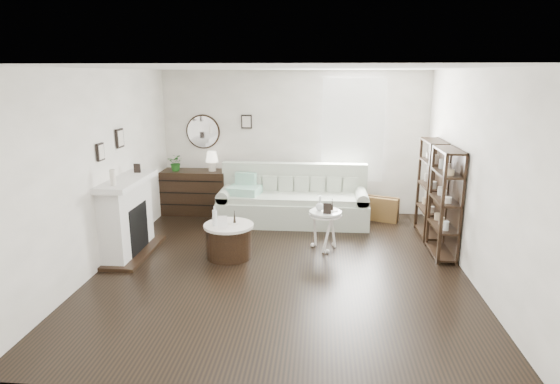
# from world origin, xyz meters

# --- Properties ---
(room) EXTENTS (5.50, 5.50, 5.50)m
(room) POSITION_xyz_m (0.73, 2.70, 1.60)
(room) COLOR black
(room) RESTS_ON ground
(fireplace) EXTENTS (0.50, 1.40, 1.84)m
(fireplace) POSITION_xyz_m (-2.32, 0.30, 0.54)
(fireplace) COLOR silver
(fireplace) RESTS_ON ground
(shelf_unit_far) EXTENTS (0.30, 0.80, 1.60)m
(shelf_unit_far) POSITION_xyz_m (2.33, 1.55, 0.80)
(shelf_unit_far) COLOR black
(shelf_unit_far) RESTS_ON ground
(shelf_unit_near) EXTENTS (0.30, 0.80, 1.60)m
(shelf_unit_near) POSITION_xyz_m (2.33, 0.65, 0.80)
(shelf_unit_near) COLOR black
(shelf_unit_near) RESTS_ON ground
(sofa) EXTENTS (2.67, 0.92, 1.04)m
(sofa) POSITION_xyz_m (0.03, 2.08, 0.34)
(sofa) COLOR #9DA896
(sofa) RESTS_ON ground
(quilt) EXTENTS (0.63, 0.55, 0.14)m
(quilt) POSITION_xyz_m (-0.84, 1.95, 0.60)
(quilt) COLOR #248467
(quilt) RESTS_ON sofa
(suitcase) EXTENTS (0.69, 0.45, 0.44)m
(suitcase) POSITION_xyz_m (1.62, 2.30, 0.22)
(suitcase) COLOR brown
(suitcase) RESTS_ON ground
(dresser) EXTENTS (1.26, 0.54, 0.84)m
(dresser) POSITION_xyz_m (-1.90, 2.47, 0.42)
(dresser) COLOR black
(dresser) RESTS_ON ground
(table_lamp) EXTENTS (0.31, 0.31, 0.37)m
(table_lamp) POSITION_xyz_m (-1.53, 2.47, 1.03)
(table_lamp) COLOR white
(table_lamp) RESTS_ON dresser
(potted_plant) EXTENTS (0.30, 0.26, 0.32)m
(potted_plant) POSITION_xyz_m (-2.21, 2.42, 1.00)
(potted_plant) COLOR #1C5719
(potted_plant) RESTS_ON dresser
(drum_table) EXTENTS (0.73, 0.73, 0.50)m
(drum_table) POSITION_xyz_m (-0.80, 0.30, 0.26)
(drum_table) COLOR black
(drum_table) RESTS_ON ground
(pedestal_table) EXTENTS (0.50, 0.50, 0.61)m
(pedestal_table) POSITION_xyz_m (0.60, 0.74, 0.55)
(pedestal_table) COLOR white
(pedestal_table) RESTS_ON ground
(eiffel_drum) EXTENTS (0.11, 0.11, 0.17)m
(eiffel_drum) POSITION_xyz_m (-0.72, 0.35, 0.59)
(eiffel_drum) COLOR black
(eiffel_drum) RESTS_ON drum_table
(bottle_drum) EXTENTS (0.07, 0.07, 0.29)m
(bottle_drum) POSITION_xyz_m (-0.99, 0.21, 0.65)
(bottle_drum) COLOR silver
(bottle_drum) RESTS_ON drum_table
(card_frame_drum) EXTENTS (0.14, 0.07, 0.18)m
(card_frame_drum) POSITION_xyz_m (-0.85, 0.11, 0.59)
(card_frame_drum) COLOR white
(card_frame_drum) RESTS_ON drum_table
(eiffel_ped) EXTENTS (0.12, 0.12, 0.17)m
(eiffel_ped) POSITION_xyz_m (0.70, 0.78, 0.69)
(eiffel_ped) COLOR black
(eiffel_ped) RESTS_ON pedestal_table
(flask_ped) EXTENTS (0.12, 0.12, 0.23)m
(flask_ped) POSITION_xyz_m (0.52, 0.77, 0.72)
(flask_ped) COLOR silver
(flask_ped) RESTS_ON pedestal_table
(card_frame_ped) EXTENTS (0.12, 0.06, 0.16)m
(card_frame_ped) POSITION_xyz_m (0.62, 0.61, 0.69)
(card_frame_ped) COLOR black
(card_frame_ped) RESTS_ON pedestal_table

